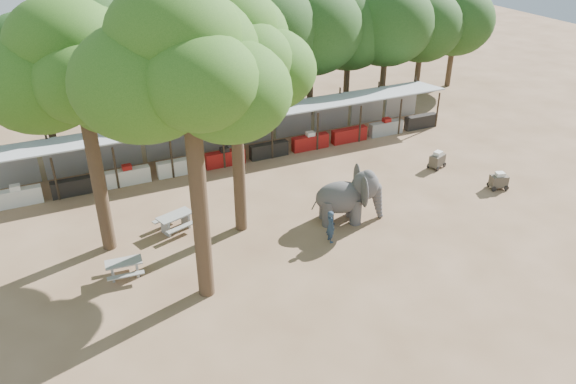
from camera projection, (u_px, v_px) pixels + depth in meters
name	position (u px, v px, depth m)	size (l,w,h in m)	color
ground	(361.00, 281.00, 23.26)	(100.00, 100.00, 0.00)	brown
vendor_stalls	(241.00, 137.00, 33.74)	(28.00, 2.99, 2.80)	#A1A4A9
yard_tree_left	(74.00, 69.00, 21.71)	(7.10, 6.90, 11.02)	#332316
yard_tree_center	(182.00, 67.00, 18.35)	(7.10, 6.90, 12.04)	#332316
yard_tree_back	(229.00, 50.00, 22.97)	(7.10, 6.90, 11.36)	#332316
backdrop_trees	(210.00, 46.00, 35.79)	(46.46, 5.95, 8.33)	#332316
elephant	(349.00, 196.00, 26.99)	(3.57, 2.63, 2.65)	#3B3939
handler	(331.00, 226.00, 25.56)	(0.57, 0.38, 1.60)	#26384C
picnic_table_near	(124.00, 267.00, 23.36)	(1.60, 1.47, 0.75)	gray
picnic_table_far	(175.00, 220.00, 26.52)	(2.05, 1.95, 0.83)	gray
cart_front	(499.00, 181.00, 30.27)	(1.13, 0.90, 0.97)	#3B3227
cart_back	(437.00, 160.00, 32.55)	(1.22, 1.02, 1.02)	#3B3227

